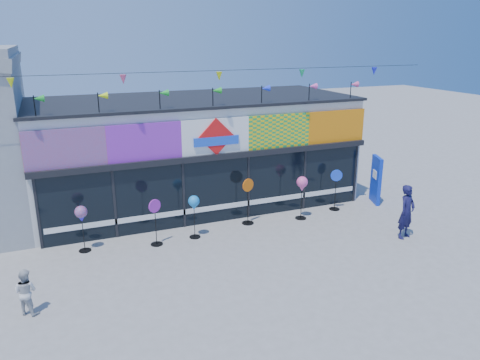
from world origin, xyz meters
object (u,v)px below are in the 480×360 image
spinner_0 (81,215)px  spinner_3 (248,200)px  spinner_4 (302,185)px  child (26,292)px  blue_sign (376,180)px  spinner_5 (336,189)px  adult_man (407,212)px  spinner_2 (194,204)px  spinner_1 (155,221)px

spinner_0 → spinner_3: size_ratio=0.89×
spinner_3 → spinner_4: spinner_3 is taller
child → blue_sign: bearing=-131.4°
spinner_5 → adult_man: 3.15m
spinner_2 → adult_man: size_ratio=0.81×
spinner_4 → child: spinner_4 is taller
spinner_4 → child: size_ratio=1.38×
spinner_4 → adult_man: bearing=-49.8°
blue_sign → spinner_1: (-8.91, -0.64, -0.13)m
spinner_1 → spinner_3: 3.41m
spinner_3 → spinner_5: bearing=0.4°
blue_sign → spinner_2: blue_sign is taller
spinner_0 → spinner_1: (2.15, -0.39, -0.38)m
spinner_5 → adult_man: adult_man is taller
blue_sign → spinner_4: bearing=-153.4°
spinner_1 → spinner_2: spinner_1 is taller
spinner_2 → child: (-4.98, -2.72, -0.58)m
spinner_3 → adult_man: 5.26m
spinner_4 → spinner_5: (1.65, 0.32, -0.44)m
spinner_1 → spinner_2: (1.29, 0.08, 0.35)m
adult_man → spinner_2: bearing=139.8°
spinner_1 → spinner_3: (3.37, 0.52, 0.07)m
spinner_0 → child: bearing=-116.9°
blue_sign → adult_man: bearing=-91.7°
adult_man → child: bearing=162.7°
blue_sign → spinner_1: blue_sign is taller
blue_sign → adult_man: size_ratio=1.04×
blue_sign → spinner_1: size_ratio=1.22×
spinner_4 → spinner_1: bearing=-177.6°
blue_sign → child: (-12.60, -3.29, -0.36)m
spinner_0 → spinner_1: bearing=-10.2°
spinner_4 → child: bearing=-162.4°
spinner_3 → spinner_5: size_ratio=1.05×
spinner_3 → spinner_2: bearing=-168.2°
child → spinner_1: bearing=-110.3°
spinner_0 → spinner_3: (5.52, 0.13, -0.31)m
spinner_1 → spinner_3: spinner_3 is taller
spinner_3 → spinner_1: bearing=-171.3°
spinner_4 → spinner_3: bearing=171.4°
adult_man → spinner_1: bearing=143.8°
spinner_5 → blue_sign: bearing=3.0°
spinner_1 → spinner_4: bearing=2.4°
adult_man → spinner_5: bearing=84.5°
spinner_5 → spinner_3: bearing=-179.6°
spinner_1 → adult_man: bearing=-18.3°
blue_sign → spinner_0: 11.07m
spinner_0 → spinner_5: (9.14, 0.16, -0.35)m
spinner_1 → spinner_2: bearing=3.6°
blue_sign → spinner_5: bearing=-157.2°
spinner_5 → spinner_2: bearing=-175.4°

